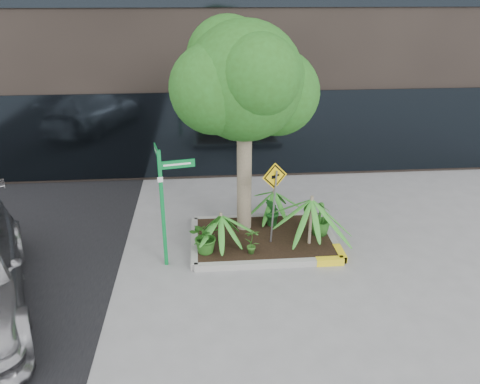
{
  "coord_description": "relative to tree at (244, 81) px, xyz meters",
  "views": [
    {
      "loc": [
        -1.16,
        -9.22,
        5.42
      ],
      "look_at": [
        -0.35,
        0.2,
        1.34
      ],
      "focal_mm": 35.0,
      "sensor_mm": 36.0,
      "label": 1
    }
  ],
  "objects": [
    {
      "name": "tree",
      "position": [
        0.0,
        0.0,
        0.0
      ],
      "size": [
        3.32,
        2.94,
        4.98
      ],
      "color": "gray",
      "rests_on": "ground"
    },
    {
      "name": "shrub_b",
      "position": [
        1.74,
        -0.53,
        -3.06
      ],
      "size": [
        0.62,
        0.62,
        0.85
      ],
      "primitive_type": "imported",
      "rotation": [
        0.0,
        0.0,
        1.96
      ],
      "color": "#29671F",
      "rests_on": "planter"
    },
    {
      "name": "shrub_c",
      "position": [
        0.05,
        -1.27,
        -3.18
      ],
      "size": [
        0.35,
        0.35,
        0.61
      ],
      "primitive_type": "imported",
      "rotation": [
        0.0,
        0.0,
        3.23
      ],
      "color": "#2D611E",
      "rests_on": "planter"
    },
    {
      "name": "cattle_sign",
      "position": [
        0.57,
        -0.89,
        -2.17
      ],
      "size": [
        0.56,
        0.24,
        1.94
      ],
      "rotation": [
        0.0,
        0.0,
        0.38
      ],
      "color": "slate",
      "rests_on": "ground"
    },
    {
      "name": "shrub_d",
      "position": [
        0.69,
        -0.02,
        -3.12
      ],
      "size": [
        0.46,
        0.46,
        0.74
      ],
      "primitive_type": "imported",
      "rotation": [
        0.0,
        0.0,
        4.85
      ],
      "color": "#18561B",
      "rests_on": "planter"
    },
    {
      "name": "shrub_a",
      "position": [
        -0.95,
        -1.1,
        -3.09
      ],
      "size": [
        0.94,
        0.94,
        0.78
      ],
      "primitive_type": "imported",
      "rotation": [
        0.0,
        0.0,
        1.13
      ],
      "color": "#26601B",
      "rests_on": "planter"
    },
    {
      "name": "planter",
      "position": [
        0.43,
        -0.55,
        -3.53
      ],
      "size": [
        3.35,
        2.36,
        0.15
      ],
      "color": "#9E9E99",
      "rests_on": "ground"
    },
    {
      "name": "ground",
      "position": [
        0.2,
        -0.83,
        -3.64
      ],
      "size": [
        80.0,
        80.0,
        0.0
      ],
      "primitive_type": "plane",
      "color": "gray",
      "rests_on": "ground"
    },
    {
      "name": "street_sign_post",
      "position": [
        -1.76,
        -1.25,
        -2.04
      ],
      "size": [
        0.85,
        0.75,
        2.57
      ],
      "rotation": [
        0.0,
        0.0,
        0.2
      ],
      "color": "#0B8236",
      "rests_on": "ground"
    },
    {
      "name": "palm_left",
      "position": [
        -0.59,
        -0.86,
        -2.74
      ],
      "size": [
        0.9,
        0.9,
        1.0
      ],
      "color": "gray",
      "rests_on": "ground"
    },
    {
      "name": "palm_front",
      "position": [
        1.4,
        -0.93,
        -2.4
      ],
      "size": [
        1.31,
        1.31,
        1.45
      ],
      "color": "gray",
      "rests_on": "ground"
    },
    {
      "name": "palm_back",
      "position": [
        0.78,
        0.37,
        -2.76
      ],
      "size": [
        0.88,
        0.88,
        0.98
      ],
      "color": "gray",
      "rests_on": "ground"
    }
  ]
}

